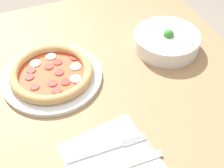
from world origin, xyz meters
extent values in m
cube|color=#99724C|center=(0.00, 0.00, 0.75)|extent=(1.03, 0.91, 0.03)
cylinder|color=olive|center=(-0.45, 0.38, 0.37)|extent=(0.06, 0.06, 0.74)
cylinder|color=white|center=(-0.12, -0.11, 0.77)|extent=(0.28, 0.28, 0.01)
torus|color=tan|center=(-0.12, -0.11, 0.79)|extent=(0.23, 0.23, 0.03)
cylinder|color=#D14C28|center=(-0.12, -0.11, 0.78)|extent=(0.20, 0.20, 0.01)
cylinder|color=maroon|center=(-0.16, -0.16, 0.79)|extent=(0.03, 0.03, 0.00)
cylinder|color=maroon|center=(-0.16, -0.08, 0.79)|extent=(0.03, 0.03, 0.00)
cylinder|color=maroon|center=(-0.16, -0.03, 0.79)|extent=(0.03, 0.03, 0.00)
cylinder|color=maroon|center=(-0.08, -0.08, 0.79)|extent=(0.03, 0.03, 0.00)
cylinder|color=maroon|center=(-0.09, -0.16, 0.79)|extent=(0.03, 0.03, 0.00)
cylinder|color=maroon|center=(-0.07, -0.05, 0.79)|extent=(0.03, 0.03, 0.00)
cylinder|color=maroon|center=(-0.12, -0.08, 0.79)|extent=(0.03, 0.03, 0.00)
cylinder|color=maroon|center=(-0.09, -0.11, 0.79)|extent=(0.03, 0.03, 0.00)
cylinder|color=maroon|center=(-0.05, -0.11, 0.79)|extent=(0.03, 0.03, 0.00)
cylinder|color=maroon|center=(-0.13, -0.17, 0.79)|extent=(0.03, 0.03, 0.00)
cylinder|color=maroon|center=(-0.15, -0.11, 0.79)|extent=(0.03, 0.03, 0.00)
ellipsoid|color=silver|center=(-0.08, -0.05, 0.79)|extent=(0.03, 0.03, 0.01)
ellipsoid|color=silver|center=(-0.18, -0.14, 0.79)|extent=(0.03, 0.03, 0.01)
ellipsoid|color=silver|center=(-0.13, -0.03, 0.79)|extent=(0.03, 0.03, 0.01)
ellipsoid|color=silver|center=(-0.20, -0.09, 0.79)|extent=(0.03, 0.03, 0.01)
cylinder|color=white|center=(-0.13, 0.26, 0.79)|extent=(0.20, 0.20, 0.05)
torus|color=white|center=(-0.13, 0.26, 0.81)|extent=(0.20, 0.20, 0.01)
ellipsoid|color=tan|center=(-0.11, 0.23, 0.81)|extent=(0.04, 0.04, 0.02)
ellipsoid|color=tan|center=(-0.10, 0.33, 0.80)|extent=(0.04, 0.04, 0.02)
ellipsoid|color=tan|center=(-0.06, 0.26, 0.80)|extent=(0.04, 0.04, 0.02)
ellipsoid|color=#998466|center=(-0.13, 0.30, 0.81)|extent=(0.03, 0.04, 0.02)
ellipsoid|color=tan|center=(-0.15, 0.24, 0.81)|extent=(0.04, 0.03, 0.02)
ellipsoid|color=#998466|center=(-0.06, 0.30, 0.81)|extent=(0.03, 0.03, 0.02)
ellipsoid|color=tan|center=(-0.12, 0.21, 0.80)|extent=(0.04, 0.03, 0.02)
ellipsoid|color=tan|center=(-0.06, 0.25, 0.81)|extent=(0.04, 0.03, 0.02)
sphere|color=#388433|center=(-0.12, 0.26, 0.82)|extent=(0.03, 0.03, 0.03)
cube|color=white|center=(0.18, -0.05, 0.77)|extent=(0.22, 0.22, 0.00)
cube|color=silver|center=(0.15, -0.07, 0.77)|extent=(0.01, 0.14, 0.00)
cube|color=silver|center=(0.16, 0.02, 0.77)|extent=(0.00, 0.06, 0.00)
cube|color=silver|center=(0.16, 0.02, 0.77)|extent=(0.00, 0.06, 0.00)
cube|color=silver|center=(0.15, 0.02, 0.77)|extent=(0.00, 0.06, 0.00)
cube|color=silver|center=(0.15, 0.02, 0.77)|extent=(0.00, 0.06, 0.00)
cube|color=silver|center=(0.21, 0.00, 0.77)|extent=(0.02, 0.13, 0.00)
camera|label=1|loc=(0.52, -0.18, 1.39)|focal=50.00mm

